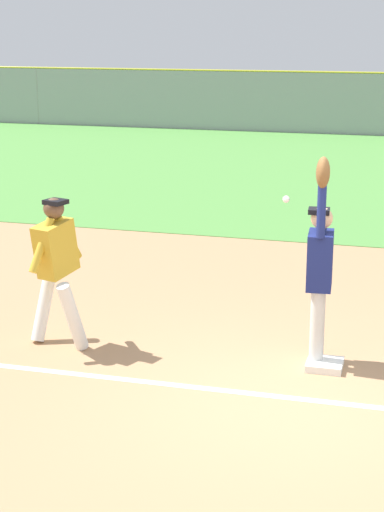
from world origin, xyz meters
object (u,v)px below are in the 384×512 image
Objects in this scene: first_base at (325,365)px; fielder at (320,263)px; runner at (56,262)px; parked_car_blue at (248,100)px; baseball at (286,199)px.

first_base is 1.09m from fielder.
runner is 0.38× the size of parked_car_blue.
baseball is 24.67m from parked_car_blue.
fielder is at bearing -80.41° from parked_car_blue.
runner is 24.46m from parked_car_blue.
parked_car_blue reaches higher than first_base.
baseball is (-0.48, 0.09, 1.76)m from first_base.
parked_car_blue is at bearing 113.71° from runner.
runner is (-2.89, -0.30, -0.12)m from fielder.
fielder is at bearing 6.25° from baseball.
first_base is 0.08× the size of parked_car_blue.
parked_car_blue is (-5.97, 23.96, -0.45)m from fielder.
runner is 2.65m from baseball.
parked_car_blue is (-3.08, 24.26, -0.32)m from runner.
first_base is 5.14× the size of baseball.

